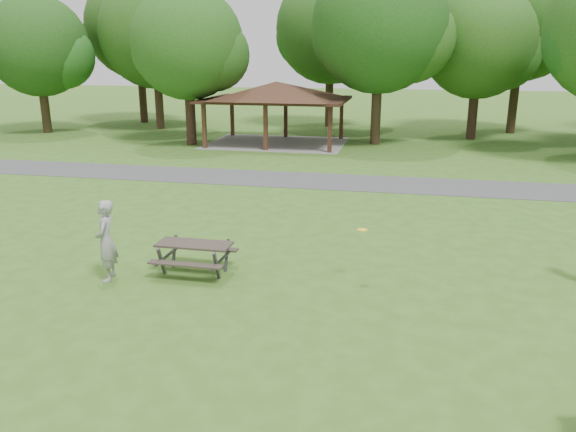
{
  "coord_description": "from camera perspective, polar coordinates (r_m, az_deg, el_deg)",
  "views": [
    {
      "loc": [
        3.96,
        -9.87,
        5.45
      ],
      "look_at": [
        1.0,
        4.0,
        1.3
      ],
      "focal_mm": 35.0,
      "sensor_mm": 36.0,
      "label": 1
    }
  ],
  "objects": [
    {
      "name": "tree_row_f",
      "position": [
        38.62,
        18.94,
        16.04
      ],
      "size": [
        7.35,
        7.0,
        9.55
      ],
      "color": "black",
      "rests_on": "ground"
    },
    {
      "name": "ground",
      "position": [
        11.95,
        -8.89,
        -11.03
      ],
      "size": [
        160.0,
        160.0,
        0.0
      ],
      "primitive_type": "plane",
      "color": "#37621C",
      "rests_on": "ground"
    },
    {
      "name": "tree_deep_a",
      "position": [
        47.28,
        -14.87,
        17.82
      ],
      "size": [
        8.4,
        8.0,
        11.38
      ],
      "color": "black",
      "rests_on": "ground"
    },
    {
      "name": "frisbee_thrower",
      "position": [
        14.43,
        -18.0,
        -2.41
      ],
      "size": [
        0.67,
        0.85,
        2.03
      ],
      "primitive_type": "imported",
      "rotation": [
        0.0,
        0.0,
        -1.29
      ],
      "color": "#949496",
      "rests_on": "ground"
    },
    {
      "name": "tree_row_b",
      "position": [
        43.27,
        -23.94,
        15.25
      ],
      "size": [
        7.14,
        6.8,
        9.28
      ],
      "color": "#2E2214",
      "rests_on": "ground"
    },
    {
      "name": "tree_deep_b",
      "position": [
        43.32,
        4.49,
        18.15
      ],
      "size": [
        8.4,
        8.0,
        11.13
      ],
      "color": "#302015",
      "rests_on": "ground"
    },
    {
      "name": "tree_row_e",
      "position": [
        34.97,
        9.47,
        18.27
      ],
      "size": [
        8.4,
        8.0,
        11.02
      ],
      "color": "#2F2115",
      "rests_on": "ground"
    },
    {
      "name": "tree_row_d",
      "position": [
        34.87,
        -10.05,
        16.59
      ],
      "size": [
        6.93,
        6.6,
        9.27
      ],
      "color": "black",
      "rests_on": "ground"
    },
    {
      "name": "tree_row_c",
      "position": [
        42.82,
        -13.23,
        17.34
      ],
      "size": [
        8.19,
        7.8,
        10.67
      ],
      "color": "#322116",
      "rests_on": "ground"
    },
    {
      "name": "tree_deep_c",
      "position": [
        42.55,
        22.85,
        17.78
      ],
      "size": [
        8.82,
        8.4,
        11.9
      ],
      "color": "#312015",
      "rests_on": "ground"
    },
    {
      "name": "frisbee_in_flight",
      "position": [
        13.69,
        7.56,
        -1.4
      ],
      "size": [
        0.32,
        0.32,
        0.02
      ],
      "color": "yellow",
      "rests_on": "ground"
    },
    {
      "name": "pavilion",
      "position": [
        34.88,
        -1.2,
        12.37
      ],
      "size": [
        8.6,
        7.01,
        3.76
      ],
      "color": "#382314",
      "rests_on": "ground"
    },
    {
      "name": "picnic_table_middle",
      "position": [
        14.49,
        -9.5,
        -3.45
      ],
      "size": [
        1.9,
        1.55,
        0.82
      ],
      "color": "#312923",
      "rests_on": "ground"
    },
    {
      "name": "asphalt_path",
      "position": [
        24.8,
        2.57,
        3.61
      ],
      "size": [
        120.0,
        3.2,
        0.02
      ],
      "primitive_type": "cube",
      "color": "#434345",
      "rests_on": "ground"
    }
  ]
}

